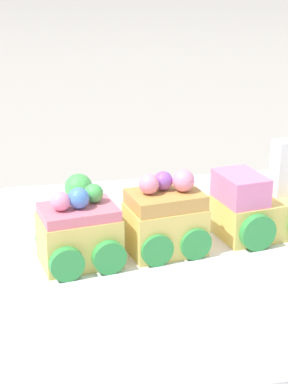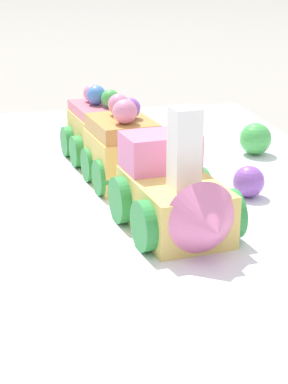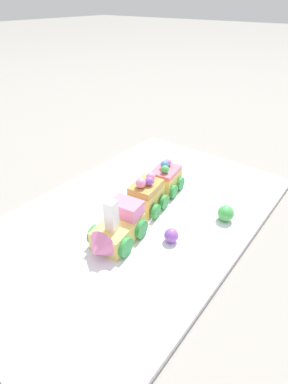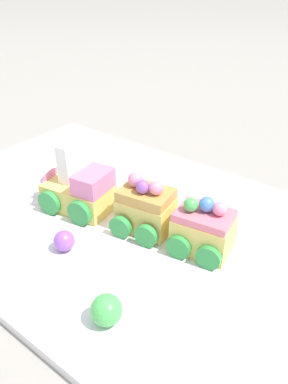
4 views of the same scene
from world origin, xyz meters
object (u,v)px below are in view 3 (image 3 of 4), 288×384
object	(u,v)px
cake_car_strawberry	(165,179)
gumball_purple	(171,235)
cake_car_caramel	(147,196)
gumball_green	(226,213)
cake_train_locomotive	(116,230)

from	to	relation	value
cake_car_strawberry	gumball_purple	xyz separation A→B (m)	(0.13, 0.10, -0.01)
cake_car_caramel	gumball_green	distance (m)	0.15
cake_train_locomotive	cake_car_strawberry	size ratio (longest dim) A/B	1.65
cake_train_locomotive	cake_car_caramel	bearing A→B (deg)	-179.91
cake_car_strawberry	gumball_purple	distance (m)	0.16
cake_car_strawberry	gumball_purple	bearing A→B (deg)	29.91
gumball_purple	cake_car_strawberry	bearing A→B (deg)	-141.56
gumball_green	gumball_purple	bearing A→B (deg)	-23.08
gumball_purple	gumball_green	xyz separation A→B (m)	(-0.11, 0.05, 0.00)
cake_train_locomotive	gumball_green	size ratio (longest dim) A/B	3.95
cake_car_strawberry	gumball_green	distance (m)	0.15
gumball_purple	gumball_green	bearing A→B (deg)	156.92
cake_car_caramel	gumball_green	size ratio (longest dim) A/B	2.46
cake_train_locomotive	gumball_green	xyz separation A→B (m)	(-0.17, 0.12, -0.01)
cake_car_strawberry	gumball_purple	world-z (taller)	cake_car_strawberry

